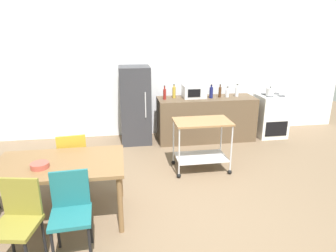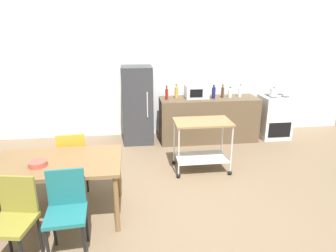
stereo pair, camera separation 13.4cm
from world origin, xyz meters
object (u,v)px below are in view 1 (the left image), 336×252
at_px(dining_table, 60,169).
at_px(kettle, 270,92).
at_px(bottle_hot_sauce, 174,92).
at_px(chair_olive, 18,219).
at_px(microwave, 194,91).
at_px(chair_mustard, 73,158).
at_px(refrigerator, 135,105).
at_px(bottle_wine, 237,91).
at_px(bottle_olive_oil, 227,93).
at_px(stove_oven, 270,116).
at_px(bottle_sesame_oil, 165,94).
at_px(bottle_vinegar, 220,92).
at_px(bottle_sparkling_water, 211,92).
at_px(kitchen_cart, 202,137).
at_px(chair_teal, 71,209).
at_px(fruit_bowl, 40,165).

xyz_separation_m(dining_table, kettle, (3.81, 2.33, 0.33)).
height_order(bottle_hot_sauce, kettle, bottle_hot_sauce).
relative_size(chair_olive, microwave, 1.93).
height_order(chair_mustard, refrigerator, refrigerator).
xyz_separation_m(bottle_wine, kettle, (0.68, -0.11, -0.00)).
relative_size(bottle_wine, kettle, 1.07).
relative_size(refrigerator, bottle_olive_oil, 7.23).
height_order(stove_oven, kettle, kettle).
height_order(chair_olive, bottle_olive_oil, bottle_olive_oil).
relative_size(bottle_hot_sauce, bottle_olive_oil, 1.30).
xyz_separation_m(refrigerator, microwave, (1.20, -0.04, 0.25)).
bearing_deg(bottle_sesame_oil, bottle_vinegar, 1.45).
bearing_deg(bottle_sparkling_water, dining_table, -137.07).
bearing_deg(bottle_sesame_oil, chair_mustard, -131.47).
xyz_separation_m(dining_table, chair_olive, (-0.27, -0.73, -0.15)).
bearing_deg(dining_table, bottle_vinegar, 41.40).
bearing_deg(kitchen_cart, bottle_sparkling_water, 67.92).
bearing_deg(bottle_vinegar, chair_teal, -129.71).
relative_size(fruit_bowl, kettle, 0.85).
distance_m(stove_oven, bottle_olive_oil, 1.15).
xyz_separation_m(bottle_olive_oil, bottle_wine, (0.22, 0.02, 0.02)).
bearing_deg(bottle_vinegar, chair_mustard, -146.53).
relative_size(microwave, bottle_wine, 1.80).
bearing_deg(bottle_sparkling_water, bottle_wine, 6.85).
height_order(bottle_hot_sauce, bottle_olive_oil, bottle_hot_sauce).
xyz_separation_m(dining_table, stove_oven, (3.93, 2.43, -0.22)).
bearing_deg(chair_mustard, chair_teal, 90.56).
bearing_deg(microwave, kettle, -4.96).
bearing_deg(chair_olive, bottle_olive_oil, 55.86).
xyz_separation_m(chair_teal, kettle, (3.60, 2.98, 0.48)).
xyz_separation_m(fruit_bowl, kettle, (3.99, 2.44, 0.22)).
bearing_deg(stove_oven, kitchen_cart, -144.08).
bearing_deg(stove_oven, bottle_sparkling_water, -177.71).
bearing_deg(chair_mustard, kitchen_cart, -174.54).
distance_m(microwave, bottle_olive_oil, 0.69).
xyz_separation_m(bottle_sesame_oil, bottle_vinegar, (1.15, 0.03, -0.00)).
distance_m(kitchen_cart, bottle_hot_sauce, 1.54).
height_order(dining_table, fruit_bowl, fruit_bowl).
xyz_separation_m(bottle_vinegar, fruit_bowl, (-2.94, -2.54, -0.23)).
height_order(kitchen_cart, fruit_bowl, kitchen_cart).
bearing_deg(bottle_vinegar, bottle_wine, 2.38).
xyz_separation_m(kitchen_cart, bottle_vinegar, (0.74, 1.38, 0.44)).
distance_m(bottle_hot_sauce, fruit_bowl, 3.30).
xyz_separation_m(dining_table, kitchen_cart, (2.02, 1.05, -0.10)).
distance_m(chair_olive, stove_oven, 5.26).
bearing_deg(stove_oven, kettle, -140.33).
relative_size(chair_teal, chair_olive, 1.00).
height_order(kitchen_cart, bottle_sparkling_water, bottle_sparkling_water).
bearing_deg(kitchen_cart, microwave, 81.73).
relative_size(bottle_sparkling_water, kettle, 1.15).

